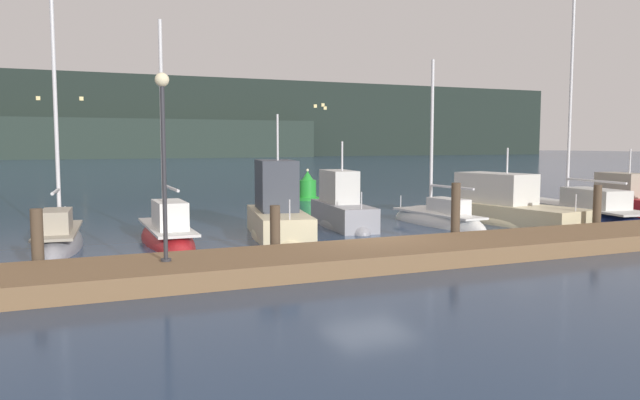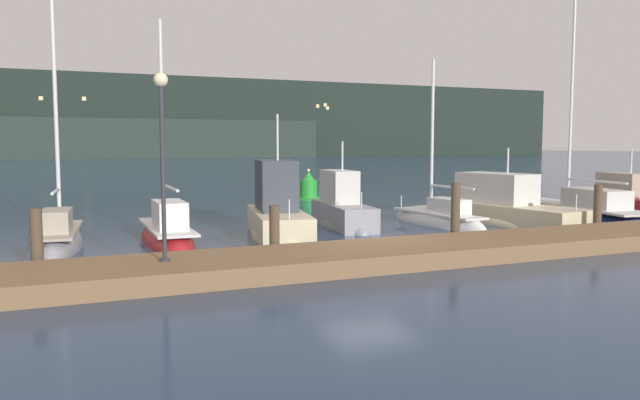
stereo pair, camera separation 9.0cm
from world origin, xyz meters
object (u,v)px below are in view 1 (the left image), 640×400
at_px(motorboat_berth_6, 342,217).
at_px(sailboat_berth_9, 579,216).
at_px(dock_lamppost, 163,137).
at_px(motorboat_berth_5, 278,222).
at_px(sailboat_berth_3, 59,243).
at_px(motorboat_berth_8, 507,215).
at_px(sailboat_berth_7, 438,223).
at_px(sailboat_berth_4, 167,237).
at_px(channel_buoy, 308,189).
at_px(motorboat_berth_10, 628,207).

xyz_separation_m(motorboat_berth_6, sailboat_berth_9, (9.99, -1.84, -0.22)).
bearing_deg(dock_lamppost, motorboat_berth_5, 49.24).
distance_m(sailboat_berth_3, sailboat_berth_9, 19.92).
xyz_separation_m(motorboat_berth_5, motorboat_berth_6, (3.07, 1.43, -0.12)).
height_order(motorboat_berth_5, motorboat_berth_8, motorboat_berth_5).
height_order(sailboat_berth_7, sailboat_berth_9, sailboat_berth_9).
distance_m(sailboat_berth_7, sailboat_berth_9, 6.43).
xyz_separation_m(sailboat_berth_3, sailboat_berth_4, (3.19, -0.29, 0.03)).
bearing_deg(dock_lamppost, channel_buoy, 58.76).
bearing_deg(sailboat_berth_4, motorboat_berth_10, -1.40).
height_order(sailboat_berth_9, dock_lamppost, sailboat_berth_9).
bearing_deg(sailboat_berth_4, sailboat_berth_7, 0.60).
height_order(sailboat_berth_4, channel_buoy, sailboat_berth_4).
bearing_deg(dock_lamppost, motorboat_berth_6, 41.44).
bearing_deg(sailboat_berth_3, dock_lamppost, -69.54).
bearing_deg(sailboat_berth_4, motorboat_berth_8, -1.63).
relative_size(motorboat_berth_5, sailboat_berth_9, 0.56).
relative_size(sailboat_berth_9, motorboat_berth_10, 2.04).
bearing_deg(sailboat_berth_7, motorboat_berth_10, -3.57).
bearing_deg(sailboat_berth_7, sailboat_berth_4, -179.40).
bearing_deg(motorboat_berth_5, motorboat_berth_6, 24.96).
bearing_deg(sailboat_berth_7, sailboat_berth_3, 179.23).
distance_m(sailboat_berth_4, motorboat_berth_8, 13.24).
xyz_separation_m(motorboat_berth_6, motorboat_berth_8, (6.51, -1.52, -0.06)).
relative_size(motorboat_berth_8, channel_buoy, 4.24).
distance_m(sailboat_berth_7, channel_buoy, 11.90).
xyz_separation_m(sailboat_berth_7, sailboat_berth_9, (6.38, -0.80, 0.05)).
bearing_deg(motorboat_berth_8, sailboat_berth_3, 177.67).
distance_m(channel_buoy, dock_lamppost, 20.79).
relative_size(sailboat_berth_3, motorboat_berth_10, 1.61).
bearing_deg(motorboat_berth_6, sailboat_berth_9, -10.42).
distance_m(motorboat_berth_5, motorboat_berth_8, 9.58).
distance_m(motorboat_berth_5, dock_lamppost, 7.61).
height_order(motorboat_berth_6, dock_lamppost, dock_lamppost).
relative_size(motorboat_berth_8, dock_lamppost, 1.73).
xyz_separation_m(sailboat_berth_4, sailboat_berth_9, (16.71, -0.70, -0.01)).
height_order(motorboat_berth_6, motorboat_berth_8, motorboat_berth_6).
bearing_deg(motorboat_berth_6, sailboat_berth_4, -170.35).
bearing_deg(sailboat_berth_3, motorboat_berth_6, 4.92).
bearing_deg(sailboat_berth_9, channel_buoy, 118.87).
bearing_deg(sailboat_berth_4, sailboat_berth_3, 174.80).
distance_m(sailboat_berth_4, dock_lamppost, 6.53).
height_order(motorboat_berth_8, channel_buoy, motorboat_berth_8).
bearing_deg(motorboat_berth_5, sailboat_berth_9, -1.79).
relative_size(sailboat_berth_4, channel_buoy, 4.40).
bearing_deg(channel_buoy, sailboat_berth_3, -137.84).
bearing_deg(motorboat_berth_5, channel_buoy, 63.66).
bearing_deg(dock_lamppost, motorboat_berth_8, 20.37).
xyz_separation_m(sailboat_berth_3, motorboat_berth_10, (22.98, -0.77, 0.22)).
distance_m(sailboat_berth_9, motorboat_berth_10, 3.10).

